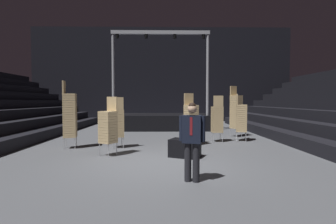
{
  "coord_description": "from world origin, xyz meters",
  "views": [
    {
      "loc": [
        0.19,
        -7.16,
        1.74
      ],
      "look_at": [
        0.32,
        0.82,
        1.4
      ],
      "focal_mm": 27.51,
      "sensor_mm": 36.0,
      "label": 1
    }
  ],
  "objects_px": {
    "chair_stack_mid_left": "(236,111)",
    "chair_stack_front_right": "(70,115)",
    "chair_stack_rear_left": "(117,122)",
    "chair_stack_mid_right": "(241,117)",
    "chair_stack_rear_right": "(108,126)",
    "man_with_tie": "(192,137)",
    "chair_stack_front_left": "(191,119)",
    "stage_riser": "(161,120)",
    "chair_stack_mid_centre": "(217,119)",
    "equipment_road_case": "(185,148)"
  },
  "relations": [
    {
      "from": "chair_stack_rear_left",
      "to": "equipment_road_case",
      "type": "relative_size",
      "value": 2.09
    },
    {
      "from": "chair_stack_rear_right",
      "to": "man_with_tie",
      "type": "bearing_deg",
      "value": 162.89
    },
    {
      "from": "chair_stack_rear_right",
      "to": "equipment_road_case",
      "type": "xyz_separation_m",
      "value": [
        2.43,
        -0.26,
        -0.67
      ]
    },
    {
      "from": "chair_stack_front_left",
      "to": "chair_stack_front_right",
      "type": "xyz_separation_m",
      "value": [
        -4.53,
        -0.55,
        0.21
      ]
    },
    {
      "from": "stage_riser",
      "to": "chair_stack_mid_right",
      "type": "height_order",
      "value": "stage_riser"
    },
    {
      "from": "chair_stack_mid_right",
      "to": "equipment_road_case",
      "type": "bearing_deg",
      "value": -26.5
    },
    {
      "from": "chair_stack_rear_left",
      "to": "equipment_road_case",
      "type": "xyz_separation_m",
      "value": [
        2.38,
        -1.62,
        -0.67
      ]
    },
    {
      "from": "chair_stack_front_right",
      "to": "equipment_road_case",
      "type": "bearing_deg",
      "value": 58.63
    },
    {
      "from": "chair_stack_mid_centre",
      "to": "equipment_road_case",
      "type": "relative_size",
      "value": 2.18
    },
    {
      "from": "chair_stack_front_right",
      "to": "equipment_road_case",
      "type": "height_order",
      "value": "chair_stack_front_right"
    },
    {
      "from": "chair_stack_front_left",
      "to": "chair_stack_front_right",
      "type": "height_order",
      "value": "chair_stack_front_right"
    },
    {
      "from": "stage_riser",
      "to": "chair_stack_mid_left",
      "type": "relative_size",
      "value": 2.38
    },
    {
      "from": "man_with_tie",
      "to": "chair_stack_rear_right",
      "type": "bearing_deg",
      "value": -32.11
    },
    {
      "from": "chair_stack_mid_left",
      "to": "chair_stack_mid_centre",
      "type": "relative_size",
      "value": 1.26
    },
    {
      "from": "chair_stack_mid_left",
      "to": "chair_stack_mid_centre",
      "type": "bearing_deg",
      "value": 21.35
    },
    {
      "from": "chair_stack_rear_left",
      "to": "chair_stack_mid_right",
      "type": "bearing_deg",
      "value": -0.84
    },
    {
      "from": "chair_stack_front_left",
      "to": "chair_stack_rear_right",
      "type": "xyz_separation_m",
      "value": [
        -2.84,
        -1.86,
        -0.08
      ]
    },
    {
      "from": "stage_riser",
      "to": "man_with_tie",
      "type": "distance_m",
      "value": 10.71
    },
    {
      "from": "man_with_tie",
      "to": "chair_stack_mid_centre",
      "type": "distance_m",
      "value": 5.68
    },
    {
      "from": "man_with_tie",
      "to": "chair_stack_mid_centre",
      "type": "relative_size",
      "value": 0.87
    },
    {
      "from": "chair_stack_front_left",
      "to": "man_with_tie",
      "type": "bearing_deg",
      "value": 60.73
    },
    {
      "from": "man_with_tie",
      "to": "chair_stack_mid_left",
      "type": "xyz_separation_m",
      "value": [
        2.92,
        6.99,
        0.27
      ]
    },
    {
      "from": "chair_stack_mid_centre",
      "to": "chair_stack_front_left",
      "type": "bearing_deg",
      "value": -146.83
    },
    {
      "from": "stage_riser",
      "to": "chair_stack_mid_left",
      "type": "height_order",
      "value": "stage_riser"
    },
    {
      "from": "man_with_tie",
      "to": "chair_stack_mid_left",
      "type": "height_order",
      "value": "chair_stack_mid_left"
    },
    {
      "from": "chair_stack_mid_left",
      "to": "chair_stack_mid_right",
      "type": "bearing_deg",
      "value": 53.66
    },
    {
      "from": "chair_stack_front_right",
      "to": "chair_stack_mid_centre",
      "type": "xyz_separation_m",
      "value": [
        5.74,
        1.41,
        -0.25
      ]
    },
    {
      "from": "chair_stack_front_right",
      "to": "chair_stack_rear_right",
      "type": "distance_m",
      "value": 2.15
    },
    {
      "from": "man_with_tie",
      "to": "stage_riser",
      "type": "bearing_deg",
      "value": -69.09
    },
    {
      "from": "chair_stack_mid_right",
      "to": "equipment_road_case",
      "type": "relative_size",
      "value": 2.28
    },
    {
      "from": "man_with_tie",
      "to": "chair_stack_mid_left",
      "type": "bearing_deg",
      "value": -95.99
    },
    {
      "from": "chair_stack_front_right",
      "to": "chair_stack_rear_left",
      "type": "relative_size",
      "value": 1.32
    },
    {
      "from": "stage_riser",
      "to": "chair_stack_front_left",
      "type": "relative_size",
      "value": 2.87
    },
    {
      "from": "chair_stack_mid_centre",
      "to": "man_with_tie",
      "type": "bearing_deg",
      "value": -109.31
    },
    {
      "from": "stage_riser",
      "to": "chair_stack_mid_right",
      "type": "relative_size",
      "value": 2.87
    },
    {
      "from": "stage_riser",
      "to": "chair_stack_mid_left",
      "type": "xyz_separation_m",
      "value": [
        3.71,
        -3.68,
        0.68
      ]
    },
    {
      "from": "stage_riser",
      "to": "chair_stack_mid_right",
      "type": "bearing_deg",
      "value": -54.8
    },
    {
      "from": "chair_stack_front_left",
      "to": "chair_stack_rear_right",
      "type": "bearing_deg",
      "value": 9.61
    },
    {
      "from": "equipment_road_case",
      "to": "chair_stack_front_right",
      "type": "bearing_deg",
      "value": 159.27
    },
    {
      "from": "chair_stack_rear_left",
      "to": "chair_stack_front_left",
      "type": "bearing_deg",
      "value": -7.79
    },
    {
      "from": "chair_stack_front_left",
      "to": "chair_stack_rear_left",
      "type": "relative_size",
      "value": 1.09
    },
    {
      "from": "chair_stack_front_right",
      "to": "chair_stack_front_left",
      "type": "bearing_deg",
      "value": 86.34
    },
    {
      "from": "stage_riser",
      "to": "chair_stack_mid_right",
      "type": "xyz_separation_m",
      "value": [
        3.56,
        -5.04,
        0.47
      ]
    },
    {
      "from": "chair_stack_rear_left",
      "to": "stage_riser",
      "type": "bearing_deg",
      "value": 59.14
    },
    {
      "from": "chair_stack_mid_left",
      "to": "chair_stack_rear_left",
      "type": "bearing_deg",
      "value": -1.0
    },
    {
      "from": "chair_stack_mid_left",
      "to": "equipment_road_case",
      "type": "distance_m",
      "value": 5.45
    },
    {
      "from": "chair_stack_front_left",
      "to": "chair_stack_rear_right",
      "type": "relative_size",
      "value": 1.09
    },
    {
      "from": "chair_stack_front_left",
      "to": "chair_stack_mid_left",
      "type": "height_order",
      "value": "chair_stack_mid_left"
    },
    {
      "from": "chair_stack_mid_left",
      "to": "chair_stack_mid_right",
      "type": "xyz_separation_m",
      "value": [
        -0.15,
        -1.36,
        -0.21
      ]
    },
    {
      "from": "chair_stack_mid_left",
      "to": "chair_stack_front_right",
      "type": "bearing_deg",
      "value": -6.89
    }
  ]
}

